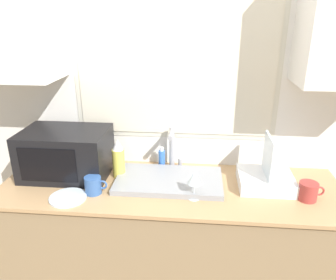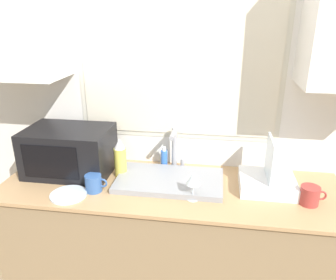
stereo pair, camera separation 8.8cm
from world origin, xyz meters
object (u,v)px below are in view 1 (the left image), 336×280
Objects in this scene: soap_bottle at (162,158)px; faucet at (173,146)px; dish_rack at (266,178)px; microwave at (66,153)px; mug_near_sink at (93,185)px; wine_glass at (194,179)px; spray_bottle at (118,159)px.

faucet is at bearing -11.89° from soap_bottle.
dish_rack is (0.52, -0.17, -0.10)m from faucet.
dish_rack is at bearing -17.92° from faucet.
microwave is 4.01× the size of mug_near_sink.
mug_near_sink is at bearing -133.09° from soap_bottle.
faucet is 0.52m from mug_near_sink.
soap_bottle is 0.88× the size of wine_glass.
soap_bottle is 0.41m from wine_glass.
spray_bottle reaches higher than mug_near_sink.
wine_glass is at bearing -24.17° from spray_bottle.
mug_near_sink is at bearing -42.58° from microwave.
soap_bottle is 0.47m from mug_near_sink.
microwave is at bearing -164.81° from soap_bottle.
faucet is 0.53× the size of microwave.
microwave reaches higher than faucet.
faucet reaches higher than wine_glass.
dish_rack is at bearing -1.89° from microwave.
dish_rack is 0.93m from mug_near_sink.
dish_rack reaches higher than soap_bottle.
mug_near_sink is (-0.39, -0.33, -0.10)m from faucet.
wine_glass is (0.74, -0.20, -0.02)m from microwave.
faucet reaches higher than spray_bottle.
soap_bottle is (-0.59, 0.18, 0.01)m from dish_rack.
soap_bottle is at bearing 162.74° from dish_rack.
faucet is at bearing 12.33° from microwave.
soap_bottle is at bearing 15.19° from microwave.
wine_glass is (0.53, -0.00, 0.06)m from mug_near_sink.
faucet is 1.12× the size of spray_bottle.
spray_bottle is 1.75× the size of soap_bottle.
faucet is 0.36m from wine_glass.
soap_bottle is at bearing 120.54° from wine_glass.
wine_glass is (-0.39, -0.16, 0.06)m from dish_rack.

